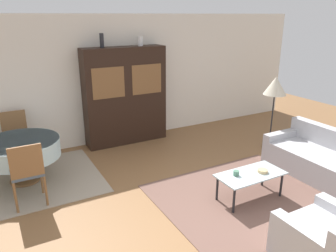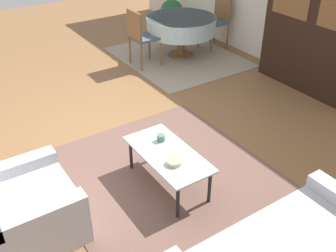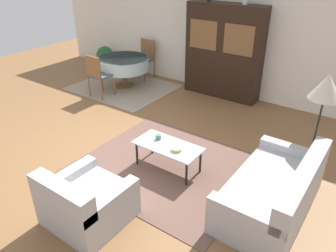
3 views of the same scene
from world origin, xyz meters
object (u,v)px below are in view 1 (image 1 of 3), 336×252
at_px(display_cabinet, 125,96).
at_px(couch, 320,159).
at_px(dining_chair_far, 16,134).
at_px(vase_short, 140,41).
at_px(cup, 236,173).
at_px(coffee_table, 250,176).
at_px(floor_lamp, 275,88).
at_px(bowl, 263,171).
at_px(dining_chair_near, 27,170).
at_px(armchair, 332,243).
at_px(vase_tall, 102,40).
at_px(dining_table, 20,149).

bearing_deg(display_cabinet, couch, -52.57).
bearing_deg(dining_chair_far, vase_short, -178.65).
xyz_separation_m(cup, vase_short, (-0.11, 3.09, 1.70)).
xyz_separation_m(coffee_table, vase_short, (-0.34, 3.15, 1.78)).
distance_m(floor_lamp, cup, 2.52).
bearing_deg(bowl, cup, 165.03).
xyz_separation_m(display_cabinet, dining_chair_near, (-2.22, -1.76, -0.45)).
bearing_deg(armchair, vase_tall, 102.11).
bearing_deg(cup, dining_table, 141.27).
distance_m(dining_chair_far, vase_short, 3.04).
xyz_separation_m(couch, floor_lamp, (0.12, 1.30, 1.01)).
bearing_deg(dining_chair_far, couch, 146.46).
height_order(dining_chair_near, vase_short, vase_short).
bearing_deg(armchair, coffee_table, 83.56).
bearing_deg(cup, bowl, -14.97).
distance_m(floor_lamp, vase_tall, 3.56).
bearing_deg(armchair, vase_short, 92.14).
relative_size(bowl, vase_tall, 0.56).
height_order(dining_table, vase_short, vase_short).
xyz_separation_m(dining_chair_near, cup, (2.71, -1.33, -0.12)).
distance_m(coffee_table, dining_chair_near, 3.26).
distance_m(armchair, dining_chair_far, 5.37).
bearing_deg(dining_table, dining_chair_far, 90.00).
bearing_deg(vase_short, vase_tall, 180.00).
height_order(dining_table, bowl, dining_table).
height_order(dining_chair_near, floor_lamp, floor_lamp).
bearing_deg(dining_chair_near, coffee_table, -25.28).
bearing_deg(dining_table, vase_short, 19.27).
distance_m(dining_table, cup, 3.48).
xyz_separation_m(cup, vase_tall, (-0.94, 3.09, 1.74)).
relative_size(display_cabinet, vase_tall, 7.42).
bearing_deg(dining_chair_far, dining_table, 90.00).
relative_size(dining_chair_near, vase_short, 5.05).
xyz_separation_m(coffee_table, vase_tall, (-1.17, 3.15, 1.82)).
distance_m(couch, armchair, 2.39).
bearing_deg(display_cabinet, dining_table, -157.70).
xyz_separation_m(coffee_table, display_cabinet, (-0.73, 3.15, 0.65)).
relative_size(floor_lamp, bowl, 9.85).
height_order(display_cabinet, vase_short, vase_short).
relative_size(dining_chair_far, cup, 11.28).
bearing_deg(couch, coffee_table, 91.46).
relative_size(vase_tall, vase_short, 1.43).
distance_m(armchair, display_cabinet, 4.74).
xyz_separation_m(display_cabinet, vase_short, (0.39, 0.00, 1.12)).
relative_size(couch, vase_short, 9.08).
height_order(couch, cup, couch).
distance_m(armchair, dining_table, 4.67).
distance_m(armchair, cup, 1.58).
relative_size(dining_table, vase_short, 6.48).
relative_size(coffee_table, vase_tall, 3.77).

